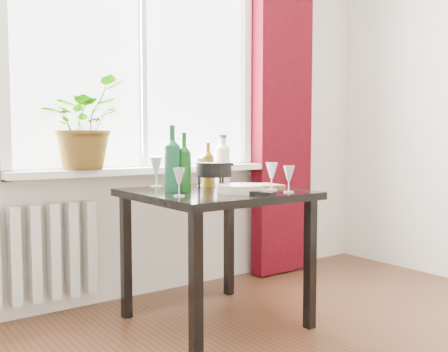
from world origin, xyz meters
TOP-DOWN VIEW (x-y plane):
  - window at (0.00, 2.22)m, footprint 1.72×0.08m
  - windowsill at (0.00, 2.15)m, footprint 1.72×0.20m
  - curtain at (1.12, 2.12)m, footprint 0.50×0.12m
  - radiator at (-0.75, 2.18)m, footprint 0.80×0.10m
  - table at (0.10, 1.55)m, footprint 0.85×0.85m
  - potted_plant at (-0.42, 2.14)m, footprint 0.63×0.62m
  - wine_bottle_left at (-0.13, 1.62)m, footprint 0.09×0.09m
  - wine_bottle_right at (-0.06, 1.61)m, footprint 0.09×0.09m
  - bottle_amber at (0.19, 1.75)m, footprint 0.09×0.09m
  - cleaning_bottle at (0.34, 1.82)m, footprint 0.10×0.10m
  - wineglass_front_right at (0.35, 1.37)m, footprint 0.07×0.07m
  - wineglass_far_right at (0.34, 1.23)m, footprint 0.06×0.06m
  - wineglass_back_center at (0.18, 1.79)m, footprint 0.08×0.08m
  - wineglass_back_left at (-0.06, 1.92)m, footprint 0.08×0.08m
  - wineglass_front_left at (-0.21, 1.41)m, footprint 0.07×0.07m
  - plate_stack at (0.15, 1.38)m, footprint 0.30×0.30m
  - fondue_pot at (0.11, 1.58)m, footprint 0.23×0.20m
  - tv_remote at (0.14, 1.24)m, footprint 0.11×0.18m
  - cutting_board at (0.37, 1.54)m, footprint 0.31×0.21m

SIDE VIEW (x-z plane):
  - radiator at x=-0.75m, z-range 0.10..0.66m
  - table at x=0.10m, z-range 0.28..1.02m
  - cutting_board at x=0.37m, z-range 0.74..0.76m
  - tv_remote at x=0.14m, z-range 0.74..0.76m
  - plate_stack at x=0.15m, z-range 0.74..0.78m
  - wineglass_front_left at x=-0.21m, z-range 0.74..0.88m
  - wineglass_far_right at x=0.34m, z-range 0.74..0.88m
  - fondue_pot at x=0.11m, z-range 0.74..0.89m
  - wineglass_front_right at x=0.35m, z-range 0.74..0.90m
  - windowsill at x=0.00m, z-range 0.80..0.84m
  - wineglass_back_center at x=0.18m, z-range 0.74..0.91m
  - wineglass_back_left at x=-0.06m, z-range 0.74..0.92m
  - bottle_amber at x=0.19m, z-range 0.74..1.00m
  - cleaning_bottle at x=0.34m, z-range 0.74..1.05m
  - wine_bottle_right at x=-0.06m, z-range 0.74..1.06m
  - wine_bottle_left at x=-0.13m, z-range 0.74..1.10m
  - potted_plant at x=-0.42m, z-range 0.84..1.38m
  - curtain at x=1.12m, z-range 0.01..2.58m
  - window at x=0.00m, z-range 0.79..2.41m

